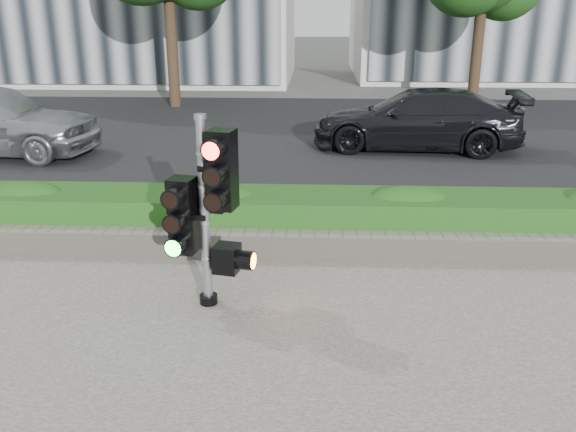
# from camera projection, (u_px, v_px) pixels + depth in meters

# --- Properties ---
(ground) EXTENTS (120.00, 120.00, 0.00)m
(ground) POSITION_uv_depth(u_px,v_px,m) (295.00, 330.00, 6.43)
(ground) COLOR #51514C
(ground) RESTS_ON ground
(road) EXTENTS (60.00, 13.00, 0.02)m
(road) POSITION_uv_depth(u_px,v_px,m) (309.00, 135.00, 15.85)
(road) COLOR black
(road) RESTS_ON ground
(curb) EXTENTS (60.00, 0.25, 0.12)m
(curb) POSITION_uv_depth(u_px,v_px,m) (302.00, 223.00, 9.38)
(curb) COLOR gray
(curb) RESTS_ON ground
(stone_wall) EXTENTS (12.00, 0.32, 0.34)m
(stone_wall) POSITION_uv_depth(u_px,v_px,m) (300.00, 245.00, 8.15)
(stone_wall) COLOR gray
(stone_wall) RESTS_ON sidewalk
(hedge) EXTENTS (12.00, 1.00, 0.68)m
(hedge) POSITION_uv_depth(u_px,v_px,m) (302.00, 217.00, 8.71)
(hedge) COLOR #398528
(hedge) RESTS_ON sidewalk
(traffic_signal) EXTENTS (0.78, 0.62, 2.16)m
(traffic_signal) POSITION_uv_depth(u_px,v_px,m) (208.00, 203.00, 6.57)
(traffic_signal) COLOR black
(traffic_signal) RESTS_ON sidewalk
(car_dark) EXTENTS (4.95, 2.41, 1.39)m
(car_dark) POSITION_uv_depth(u_px,v_px,m) (417.00, 119.00, 14.14)
(car_dark) COLOR black
(car_dark) RESTS_ON road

